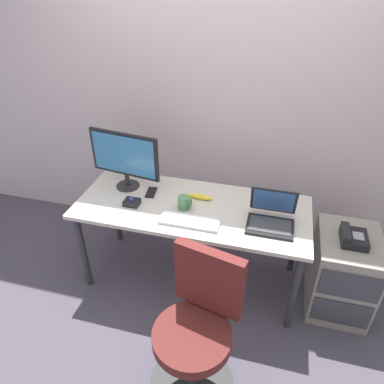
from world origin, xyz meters
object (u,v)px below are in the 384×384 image
(file_cabinet, at_px, (342,273))
(cell_phone, at_px, (151,192))
(keyboard, at_px, (190,221))
(laptop, at_px, (271,217))
(monitor_main, at_px, (124,157))
(coffee_mug, at_px, (184,203))
(desk_phone, at_px, (353,237))
(banana, at_px, (200,197))
(office_chair, at_px, (197,334))
(trackball_mouse, at_px, (132,202))

(file_cabinet, xyz_separation_m, cell_phone, (-1.46, 0.07, 0.41))
(keyboard, relative_size, laptop, 1.32)
(monitor_main, bearing_deg, laptop, -9.33)
(file_cabinet, distance_m, coffee_mug, 1.25)
(monitor_main, relative_size, coffee_mug, 5.69)
(desk_phone, xyz_separation_m, monitor_main, (-1.67, 0.12, 0.32))
(keyboard, relative_size, cell_phone, 2.89)
(keyboard, bearing_deg, laptop, 14.50)
(monitor_main, relative_size, cell_phone, 3.94)
(banana, bearing_deg, coffee_mug, -119.10)
(file_cabinet, relative_size, office_chair, 0.65)
(trackball_mouse, distance_m, banana, 0.50)
(coffee_mug, bearing_deg, keyboard, -61.74)
(cell_phone, bearing_deg, file_cabinet, -10.20)
(office_chair, height_order, banana, office_chair)
(laptop, bearing_deg, keyboard, -165.50)
(desk_phone, height_order, coffee_mug, coffee_mug)
(file_cabinet, height_order, office_chair, office_chair)
(keyboard, bearing_deg, banana, 90.11)
(monitor_main, xyz_separation_m, keyboard, (0.59, -0.32, -0.25))
(monitor_main, height_order, banana, monitor_main)
(file_cabinet, relative_size, keyboard, 1.53)
(file_cabinet, height_order, trackball_mouse, trackball_mouse)
(desk_phone, distance_m, keyboard, 1.10)
(monitor_main, relative_size, trackball_mouse, 5.09)
(trackball_mouse, bearing_deg, office_chair, -47.24)
(desk_phone, xyz_separation_m, laptop, (-0.55, -0.06, 0.11))
(desk_phone, height_order, office_chair, office_chair)
(trackball_mouse, bearing_deg, banana, 23.25)
(coffee_mug, relative_size, banana, 0.52)
(office_chair, bearing_deg, file_cabinet, 44.15)
(cell_phone, bearing_deg, banana, -5.25)
(desk_phone, bearing_deg, coffee_mug, -177.64)
(office_chair, distance_m, trackball_mouse, 1.04)
(desk_phone, distance_m, office_chair, 1.22)
(keyboard, bearing_deg, file_cabinet, 11.25)
(laptop, xyz_separation_m, banana, (-0.53, 0.16, -0.03))
(office_chair, xyz_separation_m, trackball_mouse, (-0.67, 0.73, 0.30))
(trackball_mouse, xyz_separation_m, banana, (0.46, 0.20, -0.00))
(office_chair, bearing_deg, coffee_mug, 110.64)
(desk_phone, distance_m, banana, 1.08)
(laptop, relative_size, coffee_mug, 3.16)
(file_cabinet, xyz_separation_m, keyboard, (-1.08, -0.22, 0.42))
(keyboard, xyz_separation_m, coffee_mug, (-0.08, 0.15, 0.04))
(banana, bearing_deg, trackball_mouse, -156.75)
(trackball_mouse, bearing_deg, file_cabinet, 4.32)
(trackball_mouse, relative_size, coffee_mug, 1.12)
(laptop, xyz_separation_m, coffee_mug, (-0.61, 0.01, -0.00))
(file_cabinet, height_order, desk_phone, desk_phone)
(monitor_main, height_order, keyboard, monitor_main)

